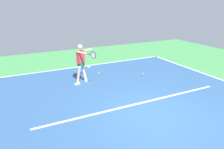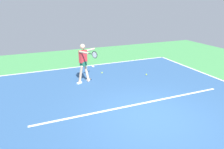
# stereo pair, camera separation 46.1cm
# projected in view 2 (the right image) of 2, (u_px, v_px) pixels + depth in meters

# --- Properties ---
(ground_plane) EXTENTS (21.69, 21.69, 0.00)m
(ground_plane) POSITION_uv_depth(u_px,v_px,m) (152.00, 117.00, 6.77)
(ground_plane) COLOR #428E4C
(court_surface) EXTENTS (9.80, 12.64, 0.00)m
(court_surface) POSITION_uv_depth(u_px,v_px,m) (152.00, 117.00, 6.77)
(court_surface) COLOR #2D5484
(court_surface) RESTS_ON ground_plane
(court_line_baseline_near) EXTENTS (9.80, 0.10, 0.01)m
(court_line_baseline_near) POSITION_uv_depth(u_px,v_px,m) (92.00, 65.00, 12.23)
(court_line_baseline_near) COLOR white
(court_line_baseline_near) RESTS_ON ground_plane
(court_line_service) EXTENTS (7.35, 0.10, 0.01)m
(court_line_service) POSITION_uv_depth(u_px,v_px,m) (137.00, 104.00, 7.61)
(court_line_service) COLOR white
(court_line_service) RESTS_ON ground_plane
(court_line_centre_mark) EXTENTS (0.10, 0.30, 0.01)m
(court_line_centre_mark) POSITION_uv_depth(u_px,v_px,m) (93.00, 66.00, 12.06)
(court_line_centre_mark) COLOR white
(court_line_centre_mark) RESTS_ON ground_plane
(tennis_player) EXTENTS (1.04, 1.37, 1.76)m
(tennis_player) POSITION_uv_depth(u_px,v_px,m) (84.00, 61.00, 9.39)
(tennis_player) COLOR beige
(tennis_player) RESTS_ON ground_plane
(tennis_ball_near_player) EXTENTS (0.07, 0.07, 0.07)m
(tennis_ball_near_player) POSITION_uv_depth(u_px,v_px,m) (146.00, 74.00, 10.61)
(tennis_ball_near_player) COLOR #CCE033
(tennis_ball_near_player) RESTS_ON ground_plane
(tennis_ball_by_baseline) EXTENTS (0.07, 0.07, 0.07)m
(tennis_ball_by_baseline) POSITION_uv_depth(u_px,v_px,m) (102.00, 73.00, 10.88)
(tennis_ball_by_baseline) COLOR #CCE033
(tennis_ball_by_baseline) RESTS_ON ground_plane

